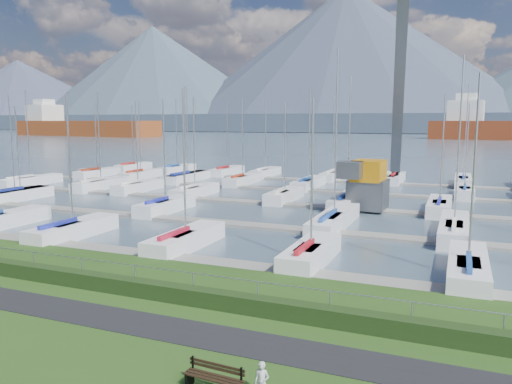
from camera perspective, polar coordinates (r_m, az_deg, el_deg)
The scene contains 12 objects.
path at distance 20.89m, azimuth -16.30°, elevation -13.67°, with size 160.00×2.00×0.04m, color black.
water at distance 278.41m, azimuth 19.89°, elevation 6.04°, with size 800.00×540.00×0.20m, color #495B6A.
hedge at distance 22.72m, azimuth -12.18°, elevation -10.80°, with size 80.00×0.70×0.70m, color #1E3212.
fence at distance 22.78m, azimuth -11.68°, elevation -8.49°, with size 0.04×0.04×80.00m, color #909498.
foothill at distance 348.25m, azimuth 20.48°, elevation 7.40°, with size 900.00×80.00×12.00m, color #3E4A5A.
mountains at distance 424.47m, azimuth 22.14°, elevation 12.87°, with size 1190.00×360.00×115.00m.
docks at distance 46.39m, azimuth 6.59°, elevation -1.66°, with size 90.00×41.60×0.25m.
bench_right at distance 15.18m, azimuth -4.79°, elevation -20.39°, with size 1.82×0.52×0.85m.
person at distance 14.79m, azimuth 0.67°, elevation -20.41°, with size 0.43×0.28×1.18m, color #B6B6BE.
crane at distance 45.98m, azimuth 13.64°, elevation 5.04°, with size 5.27×13.27×22.35m.
cargo_ship_west at distance 277.03m, azimuth -19.59°, elevation 6.89°, with size 89.87×29.95×21.50m.
sailboat_fleet at distance 49.71m, azimuth 6.51°, elevation 5.48°, with size 75.40×49.42×13.47m.
Camera 1 is at (12.33, -18.02, 7.67)m, focal length 35.00 mm.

